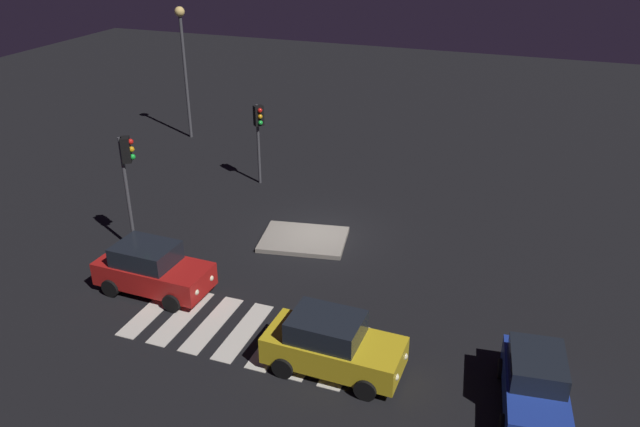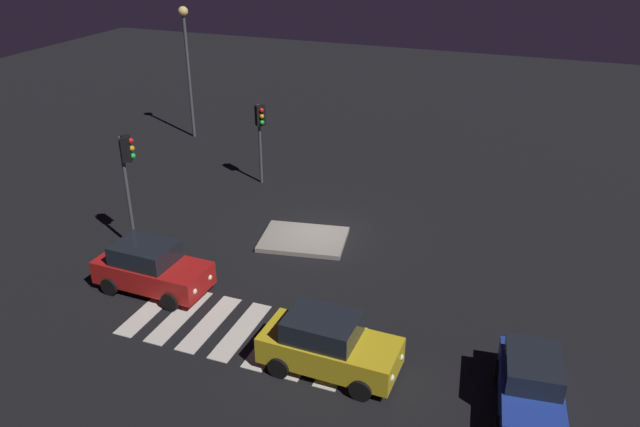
# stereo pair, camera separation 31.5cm
# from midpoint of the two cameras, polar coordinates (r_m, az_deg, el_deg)

# --- Properties ---
(ground_plane) EXTENTS (80.00, 80.00, 0.00)m
(ground_plane) POSITION_cam_midpoint_polar(r_m,az_deg,el_deg) (26.27, -0.34, -1.96)
(ground_plane) COLOR black
(traffic_island) EXTENTS (3.82, 3.12, 0.18)m
(traffic_island) POSITION_cam_midpoint_polar(r_m,az_deg,el_deg) (25.74, -1.83, -2.37)
(traffic_island) COLOR gray
(traffic_island) RESTS_ON ground
(car_red) EXTENTS (4.18, 2.04, 1.80)m
(car_red) POSITION_cam_midpoint_polar(r_m,az_deg,el_deg) (22.95, -15.38, -4.89)
(car_red) COLOR red
(car_red) RESTS_ON ground
(car_blue) EXTENTS (2.10, 3.87, 1.62)m
(car_blue) POSITION_cam_midpoint_polar(r_m,az_deg,el_deg) (18.31, 18.49, -14.53)
(car_blue) COLOR #1E389E
(car_blue) RESTS_ON ground
(car_yellow) EXTENTS (4.14, 2.01, 1.78)m
(car_yellow) POSITION_cam_midpoint_polar(r_m,az_deg,el_deg) (18.62, 0.61, -11.84)
(car_yellow) COLOR gold
(car_yellow) RESTS_ON ground
(traffic_light_south) EXTENTS (0.53, 0.54, 4.74)m
(traffic_light_south) POSITION_cam_midpoint_polar(r_m,az_deg,el_deg) (24.73, -17.47, 4.09)
(traffic_light_south) COLOR #47474C
(traffic_light_south) RESTS_ON ground
(traffic_light_west) EXTENTS (0.53, 0.54, 3.99)m
(traffic_light_west) POSITION_cam_midpoint_polar(r_m,az_deg,el_deg) (30.31, -5.89, 7.99)
(traffic_light_west) COLOR #47474C
(traffic_light_west) RESTS_ON ground
(street_lamp) EXTENTS (0.56, 0.56, 7.52)m
(street_lamp) POSITION_cam_midpoint_polar(r_m,az_deg,el_deg) (37.41, -12.58, 14.29)
(street_lamp) COLOR #47474C
(street_lamp) RESTS_ON ground
(crosswalk_near) EXTENTS (7.60, 3.20, 0.02)m
(crosswalk_near) POSITION_cam_midpoint_polar(r_m,az_deg,el_deg) (20.74, -7.40, -10.59)
(crosswalk_near) COLOR silver
(crosswalk_near) RESTS_ON ground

